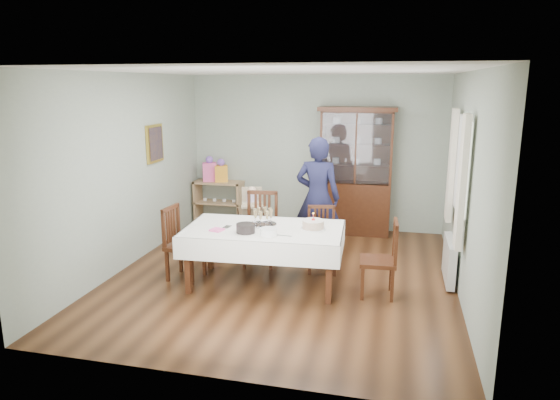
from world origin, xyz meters
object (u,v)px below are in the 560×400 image
(chair_far_right, at_px, (321,252))
(high_chair, at_px, (252,223))
(china_cabinet, at_px, (356,169))
(champagne_tray, at_px, (263,220))
(chair_far_left, at_px, (260,243))
(dining_table, at_px, (264,256))
(birthday_cake, at_px, (313,225))
(chair_end_right, at_px, (379,273))
(chair_end_left, at_px, (184,257))
(gift_bag_pink, at_px, (210,170))
(gift_bag_orange, at_px, (221,171))
(sideboard, at_px, (219,202))
(woman, at_px, (318,197))

(chair_far_right, height_order, high_chair, high_chair)
(china_cabinet, relative_size, champagne_tray, 6.10)
(chair_far_left, bearing_deg, high_chair, 109.66)
(dining_table, xyz_separation_m, birthday_cake, (0.62, 0.08, 0.43))
(chair_end_right, bearing_deg, chair_end_left, -93.09)
(dining_table, relative_size, chair_far_left, 1.99)
(gift_bag_pink, relative_size, gift_bag_orange, 1.10)
(dining_table, relative_size, chair_end_left, 2.12)
(chair_far_right, bearing_deg, birthday_cake, -103.34)
(sideboard, xyz_separation_m, champagne_tray, (1.53, -2.49, 0.43))
(dining_table, bearing_deg, chair_far_left, 109.46)
(china_cabinet, relative_size, birthday_cake, 6.80)
(sideboard, height_order, chair_far_left, chair_far_left)
(sideboard, relative_size, birthday_cake, 2.82)
(birthday_cake, xyz_separation_m, gift_bag_pink, (-2.35, 2.51, 0.19))
(china_cabinet, xyz_separation_m, gift_bag_orange, (-2.44, 0.00, -0.13))
(chair_end_right, distance_m, gift_bag_orange, 4.02)
(high_chair, height_order, birthday_cake, birthday_cake)
(woman, xyz_separation_m, gift_bag_orange, (-2.00, 1.34, 0.08))
(dining_table, height_order, chair_end_left, chair_end_left)
(chair_end_left, relative_size, woman, 0.54)
(sideboard, distance_m, birthday_cake, 3.38)
(china_cabinet, bearing_deg, sideboard, 179.51)
(high_chair, distance_m, gift_bag_pink, 1.72)
(sideboard, bearing_deg, chair_far_left, -55.20)
(chair_end_left, xyz_separation_m, chair_end_right, (2.55, 0.03, -0.01))
(chair_end_right, bearing_deg, china_cabinet, -172.19)
(chair_end_left, relative_size, birthday_cake, 3.05)
(sideboard, bearing_deg, gift_bag_pink, -172.87)
(china_cabinet, relative_size, gift_bag_orange, 5.14)
(birthday_cake, bearing_deg, chair_far_left, 144.21)
(gift_bag_pink, bearing_deg, china_cabinet, -0.03)
(gift_bag_pink, bearing_deg, chair_far_right, -38.90)
(chair_far_right, bearing_deg, woman, 93.42)
(woman, relative_size, gift_bag_pink, 3.89)
(chair_far_right, height_order, birthday_cake, birthday_cake)
(china_cabinet, xyz_separation_m, champagne_tray, (-0.97, -2.47, -0.30))
(dining_table, height_order, gift_bag_pink, gift_bag_pink)
(gift_bag_orange, bearing_deg, birthday_cake, -49.72)
(gift_bag_pink, xyz_separation_m, gift_bag_orange, (0.22, 0.00, -0.02))
(champagne_tray, bearing_deg, gift_bag_orange, 120.62)
(birthday_cake, distance_m, gift_bag_orange, 3.30)
(dining_table, distance_m, birthday_cake, 0.76)
(china_cabinet, distance_m, chair_far_left, 2.36)
(chair_end_right, xyz_separation_m, champagne_tray, (-1.51, 0.14, 0.54))
(woman, relative_size, high_chair, 1.86)
(dining_table, bearing_deg, champagne_tray, 111.16)
(champagne_tray, bearing_deg, birthday_cake, -3.39)
(chair_far_right, bearing_deg, gift_bag_orange, 126.85)
(sideboard, distance_m, chair_far_right, 2.94)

